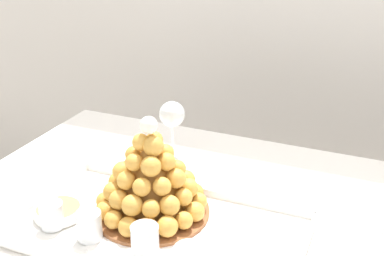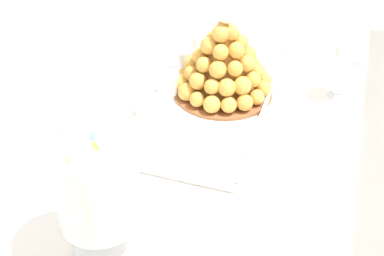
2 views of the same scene
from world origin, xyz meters
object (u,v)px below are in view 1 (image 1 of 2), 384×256
serving_tray (160,231)px  dessert_cup_mid_left (89,227)px  dessert_cup_centre (145,241)px  dessert_cup_left (52,216)px  creme_brulee_ramekin (58,211)px  croquembouche (151,180)px  wine_glass (172,116)px

serving_tray → dessert_cup_mid_left: (-0.12, -0.08, 0.03)m
dessert_cup_mid_left → dessert_cup_centre: 0.12m
serving_tray → dessert_cup_left: dessert_cup_left is taller
dessert_cup_centre → creme_brulee_ramekin: size_ratio=0.56×
dessert_cup_centre → creme_brulee_ramekin: dessert_cup_centre is taller
croquembouche → dessert_cup_centre: bearing=-68.0°
creme_brulee_ramekin → dessert_cup_centre: bearing=-9.4°
dessert_cup_centre → wine_glass: wine_glass is taller
croquembouche → creme_brulee_ramekin: bearing=-154.0°
serving_tray → wine_glass: 0.37m
dessert_cup_left → dessert_cup_mid_left: size_ratio=0.92×
dessert_cup_centre → dessert_cup_mid_left: bearing=-178.9°
dessert_cup_mid_left → wine_glass: size_ratio=0.38×
dessert_cup_centre → wine_glass: bearing=108.1°
serving_tray → dessert_cup_left: bearing=-160.4°
serving_tray → dessert_cup_mid_left: dessert_cup_mid_left is taller
dessert_cup_left → dessert_cup_centre: dessert_cup_centre is taller
croquembouche → dessert_cup_mid_left: size_ratio=4.26×
creme_brulee_ramekin → dessert_cup_left: bearing=-70.9°
dessert_cup_mid_left → croquembouche: bearing=60.5°
serving_tray → dessert_cup_left: size_ratio=10.78×
croquembouche → dessert_cup_left: 0.21m
dessert_cup_left → creme_brulee_ramekin: dessert_cup_left is taller
croquembouche → dessert_cup_centre: croquembouche is taller
dessert_cup_left → dessert_cup_centre: size_ratio=0.93×
croquembouche → wine_glass: croquembouche is taller
serving_tray → wine_glass: bearing=110.7°
serving_tray → dessert_cup_centre: size_ratio=10.03×
creme_brulee_ramekin → wine_glass: size_ratio=0.68×
serving_tray → creme_brulee_ramekin: 0.23m
dessert_cup_centre → dessert_cup_left: bearing=179.6°
croquembouche → wine_glass: 0.29m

